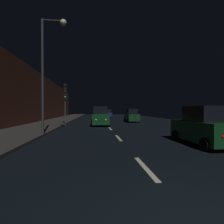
% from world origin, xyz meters
% --- Properties ---
extents(ground, '(26.68, 84.00, 0.02)m').
position_xyz_m(ground, '(0.00, 24.50, -0.01)').
color(ground, black).
extents(sidewalk_left, '(4.40, 84.00, 0.15)m').
position_xyz_m(sidewalk_left, '(-7.14, 24.50, 0.07)').
color(sidewalk_left, '#33302D').
rests_on(sidewalk_left, ground).
extents(building_facade_left, '(0.80, 63.00, 7.17)m').
position_xyz_m(building_facade_left, '(-9.74, 21.00, 3.58)').
color(building_facade_left, '#472319').
rests_on(building_facade_left, ground).
extents(lane_centerline, '(0.16, 20.35, 0.01)m').
position_xyz_m(lane_centerline, '(0.00, 11.71, 0.01)').
color(lane_centerline, beige).
rests_on(lane_centerline, ground).
extents(traffic_light_far_left, '(0.37, 0.48, 4.83)m').
position_xyz_m(traffic_light_far_left, '(-4.83, 18.03, 3.50)').
color(traffic_light_far_left, '#38383A').
rests_on(traffic_light_far_left, ground).
extents(streetlamp_overhead, '(1.70, 0.44, 8.03)m').
position_xyz_m(streetlamp_overhead, '(-4.61, 10.02, 5.24)').
color(streetlamp_overhead, '#2D2D30').
rests_on(streetlamp_overhead, ground).
extents(car_approaching_headlights, '(2.01, 4.35, 2.19)m').
position_xyz_m(car_approaching_headlights, '(-0.82, 17.58, 1.00)').
color(car_approaching_headlights, '#0F3819').
rests_on(car_approaching_headlights, ground).
extents(car_parked_right_far, '(1.77, 3.83, 1.93)m').
position_xyz_m(car_parked_right_far, '(4.04, 22.77, 0.88)').
color(car_parked_right_far, '#0F3819').
rests_on(car_parked_right_far, ground).
extents(car_parked_right_near, '(1.82, 3.95, 1.99)m').
position_xyz_m(car_parked_right_near, '(4.04, 6.12, 0.91)').
color(car_parked_right_near, '#0F3819').
rests_on(car_parked_right_near, ground).
extents(car_distant_taillights, '(1.76, 3.82, 1.92)m').
position_xyz_m(car_distant_taillights, '(1.79, 37.61, 0.88)').
color(car_distant_taillights, '#141E51').
rests_on(car_distant_taillights, ground).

